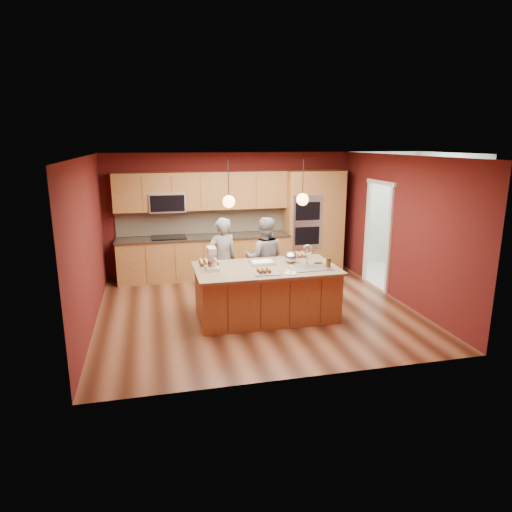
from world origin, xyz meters
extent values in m
plane|color=#411F11|center=(0.00, 0.00, 0.00)|extent=(5.50, 5.50, 0.00)
plane|color=silver|center=(0.00, 0.00, 2.70)|extent=(5.50, 5.50, 0.00)
plane|color=#501513|center=(0.00, 2.50, 1.35)|extent=(5.50, 0.00, 5.50)
plane|color=#501513|center=(0.00, -2.50, 1.35)|extent=(5.50, 0.00, 5.50)
plane|color=#501513|center=(-2.75, 0.00, 1.35)|extent=(0.00, 5.00, 5.00)
plane|color=#501513|center=(2.75, 0.00, 1.35)|extent=(0.00, 5.00, 5.00)
cube|color=#966023|center=(-0.65, 2.20, 0.45)|extent=(3.70, 0.60, 0.90)
cube|color=black|center=(-0.65, 2.19, 0.92)|extent=(3.74, 0.64, 0.04)
cube|color=#C5B593|center=(-0.65, 2.48, 1.22)|extent=(3.70, 0.03, 0.56)
cube|color=#966023|center=(-0.65, 2.32, 1.90)|extent=(3.70, 0.36, 0.80)
cube|color=black|center=(-1.40, 2.18, 0.94)|extent=(0.72, 0.52, 0.03)
cube|color=#B9BCC0|center=(-1.40, 2.30, 1.68)|extent=(0.76, 0.40, 0.40)
cube|color=#966023|center=(1.60, 2.20, 1.15)|extent=(0.80, 0.60, 2.30)
cube|color=#B9BCC0|center=(1.60, 1.90, 1.20)|extent=(0.66, 0.04, 1.20)
cube|color=#966023|center=(2.25, 2.20, 1.15)|extent=(0.50, 0.60, 2.30)
plane|color=beige|center=(3.65, 1.20, 0.00)|extent=(2.60, 2.60, 0.00)
plane|color=beige|center=(4.55, 1.20, 1.35)|extent=(0.00, 2.70, 2.70)
cube|color=white|center=(4.35, 1.20, 1.95)|extent=(0.35, 2.40, 0.75)
cylinder|color=black|center=(-0.53, -0.34, 2.35)|extent=(0.01, 0.01, 0.70)
sphere|color=#E17E4A|center=(-0.53, -0.34, 2.00)|extent=(0.20, 0.20, 0.20)
cylinder|color=black|center=(0.71, -0.34, 2.35)|extent=(0.01, 0.01, 0.70)
sphere|color=#E17E4A|center=(0.71, -0.34, 2.00)|extent=(0.20, 0.20, 0.20)
cube|color=#966023|center=(0.09, -0.34, 0.42)|extent=(2.28, 1.24, 0.84)
cube|color=#CEB88C|center=(0.09, -0.34, 0.86)|extent=(2.38, 1.34, 0.04)
cube|color=#B9BCC0|center=(0.80, -0.58, 0.80)|extent=(0.68, 0.40, 0.18)
imported|color=black|center=(-0.51, 0.57, 0.80)|extent=(0.67, 0.53, 1.60)
imported|color=gray|center=(0.30, 0.57, 0.79)|extent=(0.88, 0.76, 1.57)
cube|color=silver|center=(-0.82, -0.31, 0.91)|extent=(0.21, 0.27, 0.06)
cube|color=silver|center=(-0.82, -0.20, 1.07)|extent=(0.10, 0.08, 0.26)
cube|color=silver|center=(-0.82, -0.29, 1.21)|extent=(0.14, 0.26, 0.10)
cylinder|color=silver|center=(-0.82, -0.35, 0.98)|extent=(0.15, 0.15, 0.14)
cube|color=silver|center=(0.08, -0.12, 0.89)|extent=(0.43, 0.32, 0.03)
cube|color=white|center=(0.08, -0.12, 0.91)|extent=(0.37, 0.27, 0.02)
cube|color=#B9BCC0|center=(0.01, -0.71, 0.89)|extent=(0.43, 0.32, 0.02)
ellipsoid|color=silver|center=(0.59, -0.15, 0.97)|extent=(0.23, 0.23, 0.20)
cylinder|color=white|center=(0.38, -0.81, 0.88)|extent=(0.19, 0.19, 0.01)
cylinder|color=#3A270B|center=(1.11, -0.58, 0.96)|extent=(0.08, 0.08, 0.16)
cube|color=black|center=(1.04, -0.30, 0.88)|extent=(0.13, 0.08, 0.01)
cube|color=silver|center=(4.23, 0.91, 0.54)|extent=(0.86, 0.87, 1.09)
cube|color=silver|center=(4.22, 1.47, 0.53)|extent=(0.76, 0.78, 1.05)
camera|label=1|loc=(-1.76, -7.50, 2.94)|focal=32.00mm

